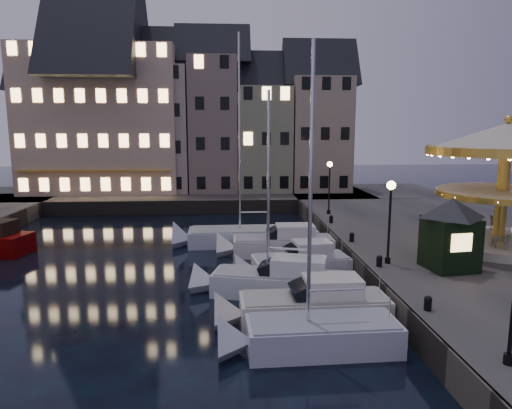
{
  "coord_description": "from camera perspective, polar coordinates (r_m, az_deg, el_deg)",
  "views": [
    {
      "loc": [
        -0.81,
        -20.7,
        7.98
      ],
      "look_at": [
        1.0,
        8.0,
        3.2
      ],
      "focal_mm": 32.0,
      "sensor_mm": 36.0,
      "label": 1
    }
  ],
  "objects": [
    {
      "name": "townhouse_nb",
      "position": [
        52.4,
        -18.5,
        9.29
      ],
      "size": [
        6.16,
        8.0,
        13.8
      ],
      "color": "tan",
      "rests_on": "quay_north"
    },
    {
      "name": "quay_north",
      "position": [
        49.77,
        -11.88,
        0.77
      ],
      "size": [
        44.0,
        12.0,
        1.3
      ],
      "primitive_type": "cube",
      "color": "#474442",
      "rests_on": "ground"
    },
    {
      "name": "quay_east",
      "position": [
        31.4,
        24.76,
        -4.95
      ],
      "size": [
        16.0,
        56.0,
        1.3
      ],
      "primitive_type": "cube",
      "color": "#474442",
      "rests_on": "ground"
    },
    {
      "name": "motorboat_f",
      "position": [
        31.82,
        -1.48,
        -4.11
      ],
      "size": [
        9.91,
        2.74,
        13.2
      ],
      "color": "#B5BCCC",
      "rests_on": "ground"
    },
    {
      "name": "bollard_c",
      "position": [
        27.96,
        11.89,
        -3.95
      ],
      "size": [
        0.3,
        0.3,
        0.57
      ],
      "color": "black",
      "rests_on": "quay_east"
    },
    {
      "name": "townhouse_ne",
      "position": [
        50.85,
        0.93,
        9.21
      ],
      "size": [
        6.16,
        8.0,
        12.8
      ],
      "color": "gray",
      "rests_on": "quay_north"
    },
    {
      "name": "motorboat_e",
      "position": [
        29.33,
        2.59,
        -5.07
      ],
      "size": [
        7.42,
        2.26,
        2.15
      ],
      "color": "white",
      "rests_on": "ground"
    },
    {
      "name": "ground",
      "position": [
        22.2,
        -1.3,
        -11.64
      ],
      "size": [
        160.0,
        160.0,
        0.0
      ],
      "primitive_type": "plane",
      "color": "black",
      "rests_on": "ground"
    },
    {
      "name": "bollard_b",
      "position": [
        23.34,
        15.16,
        -6.76
      ],
      "size": [
        0.3,
        0.3,
        0.57
      ],
      "color": "black",
      "rests_on": "quay_east"
    },
    {
      "name": "quaywall_n",
      "position": [
        43.63,
        -10.39,
        -0.39
      ],
      "size": [
        48.0,
        0.15,
        1.3
      ],
      "primitive_type": "cube",
      "color": "#47423A",
      "rests_on": "ground"
    },
    {
      "name": "bollard_d",
      "position": [
        33.17,
        9.37,
        -1.77
      ],
      "size": [
        0.3,
        0.3,
        0.57
      ],
      "color": "black",
      "rests_on": "quay_east"
    },
    {
      "name": "motorboat_d",
      "position": [
        25.1,
        4.69,
        -7.61
      ],
      "size": [
        6.33,
        2.67,
        2.15
      ],
      "color": "silver",
      "rests_on": "ground"
    },
    {
      "name": "motorboat_b",
      "position": [
        19.49,
        6.03,
        -12.75
      ],
      "size": [
        7.21,
        2.18,
        2.15
      ],
      "color": "silver",
      "rests_on": "ground"
    },
    {
      "name": "townhouse_nc",
      "position": [
        51.21,
        -11.87,
        10.14
      ],
      "size": [
        6.82,
        8.0,
        14.8
      ],
      "color": "#AD9C90",
      "rests_on": "quay_north"
    },
    {
      "name": "quaywall_e",
      "position": [
        28.51,
        10.39,
        -5.62
      ],
      "size": [
        0.15,
        44.0,
        1.3
      ],
      "primitive_type": "cube",
      "color": "#47423A",
      "rests_on": "ground"
    },
    {
      "name": "townhouse_nf",
      "position": [
        51.69,
        7.73,
        9.69
      ],
      "size": [
        6.82,
        8.0,
        13.8
      ],
      "color": "tan",
      "rests_on": "quay_north"
    },
    {
      "name": "motorboat_c",
      "position": [
        22.34,
        2.15,
        -9.66
      ],
      "size": [
        7.75,
        3.67,
        10.28
      ],
      "color": "silver",
      "rests_on": "ground"
    },
    {
      "name": "townhouse_na",
      "position": [
        54.03,
        -24.12,
        8.41
      ],
      "size": [
        5.5,
        8.0,
        12.8
      ],
      "color": "tan",
      "rests_on": "quay_north"
    },
    {
      "name": "bollard_a",
      "position": [
        18.49,
        20.69,
        -11.38
      ],
      "size": [
        0.3,
        0.3,
        0.57
      ],
      "color": "black",
      "rests_on": "quay_east"
    },
    {
      "name": "ticket_kiosk",
      "position": [
        23.56,
        23.24,
        -1.96
      ],
      "size": [
        3.35,
        3.35,
        3.93
      ],
      "color": "black",
      "rests_on": "quay_east"
    },
    {
      "name": "hotel_corner",
      "position": [
        52.41,
        -18.53,
        10.93
      ],
      "size": [
        17.6,
        9.0,
        16.8
      ],
      "color": "beige",
      "rests_on": "quay_north"
    },
    {
      "name": "carousel",
      "position": [
        29.02,
        28.7,
        4.75
      ],
      "size": [
        8.48,
        8.48,
        7.42
      ],
      "color": "beige",
      "rests_on": "quay_east"
    },
    {
      "name": "streetlamp_b",
      "position": [
        23.47,
        16.41,
        -0.68
      ],
      "size": [
        0.44,
        0.44,
        4.17
      ],
      "color": "black",
      "rests_on": "quay_east"
    },
    {
      "name": "townhouse_nd",
      "position": [
        50.73,
        -5.33,
        10.87
      ],
      "size": [
        5.5,
        8.0,
        15.8
      ],
      "color": "gray",
      "rests_on": "quay_north"
    },
    {
      "name": "streetlamp_c",
      "position": [
        36.31,
        9.17,
        3.05
      ],
      "size": [
        0.44,
        0.44,
        4.17
      ],
      "color": "black",
      "rests_on": "quay_east"
    },
    {
      "name": "motorboat_a",
      "position": [
        17.29,
        6.41,
        -16.14
      ],
      "size": [
        6.58,
        2.3,
        10.91
      ],
      "color": "silver",
      "rests_on": "ground"
    }
  ]
}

